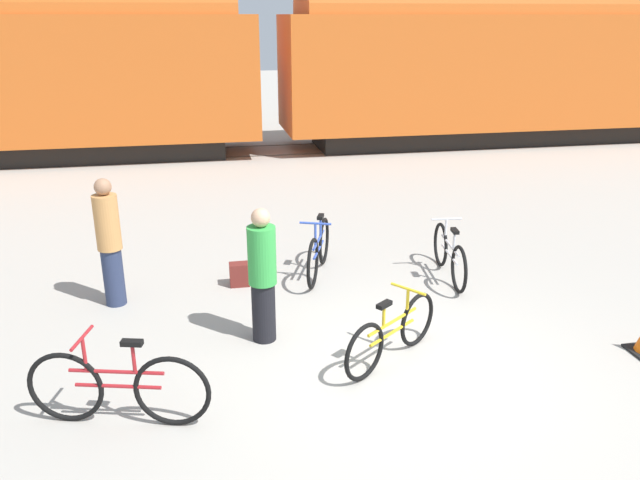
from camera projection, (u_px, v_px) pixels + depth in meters
The scene contains 11 objects.
ground_plane at pixel (404, 369), 6.93m from camera, with size 80.00×80.00×0.00m, color #A8A399.
freight_train at pixel (269, 55), 17.24m from camera, with size 51.43×2.85×5.09m.
rail_near at pixel (275, 155), 17.48m from camera, with size 63.43×0.07×0.01m, color #4C4238.
rail_far at pixel (269, 145), 18.81m from camera, with size 63.43×0.07×0.01m, color #4C4238.
bicycle_maroon at pixel (118, 387), 5.89m from camera, with size 1.73×0.55×0.93m.
bicycle_yellow at pixel (392, 333), 6.99m from camera, with size 1.36×1.05×0.81m.
bicycle_silver at pixel (449, 255), 9.23m from camera, with size 0.46×1.69×0.85m.
bicycle_blue at pixel (319, 250), 9.33m from camera, with size 0.65×1.61×0.92m.
person_in_tan at pixel (109, 242), 8.21m from camera, with size 0.32×0.32×1.76m.
person_in_green at pixel (263, 276), 7.30m from camera, with size 0.33×0.33×1.66m.
backpack at pixel (239, 274), 9.03m from camera, with size 0.28×0.20×0.34m.
Camera 1 is at (-2.08, -5.74, 3.71)m, focal length 35.00 mm.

